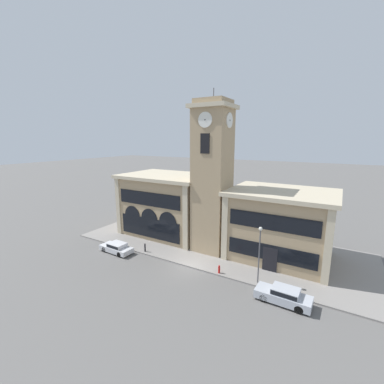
{
  "coord_description": "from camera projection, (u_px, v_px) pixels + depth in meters",
  "views": [
    {
      "loc": [
        13.39,
        -22.17,
        13.79
      ],
      "look_at": [
        -1.69,
        3.52,
        7.68
      ],
      "focal_mm": 24.0,
      "sensor_mm": 36.0,
      "label": 1
    }
  ],
  "objects": [
    {
      "name": "bollard",
      "position": [
        145.0,
        248.0,
        31.73
      ],
      "size": [
        0.18,
        0.18,
        1.06
      ],
      "color": "black",
      "rests_on": "sidewalk_kerb"
    },
    {
      "name": "parked_car_mid",
      "position": [
        284.0,
        295.0,
        21.9
      ],
      "size": [
        4.68,
        1.87,
        1.42
      ],
      "rotation": [
        0.0,
        0.0,
        3.11
      ],
      "color": "#B2B7C1",
      "rests_on": "ground_plane"
    },
    {
      "name": "fire_hydrant",
      "position": [
        219.0,
        269.0,
        26.64
      ],
      "size": [
        0.22,
        0.22,
        0.87
      ],
      "color": "red",
      "rests_on": "sidewalk_kerb"
    },
    {
      "name": "town_hall_right_wing",
      "position": [
        280.0,
        224.0,
        30.0
      ],
      "size": [
        11.82,
        9.24,
        8.09
      ],
      "color": "tan",
      "rests_on": "ground_plane"
    },
    {
      "name": "clock_tower",
      "position": [
        212.0,
        178.0,
        30.93
      ],
      "size": [
        4.64,
        4.64,
        19.49
      ],
      "color": "tan",
      "rests_on": "ground_plane"
    },
    {
      "name": "town_hall_left_wing",
      "position": [
        168.0,
        204.0,
        37.95
      ],
      "size": [
        12.89,
        9.24,
        8.83
      ],
      "color": "tan",
      "rests_on": "ground_plane"
    },
    {
      "name": "ground_plane",
      "position": [
        189.0,
        268.0,
        28.14
      ],
      "size": [
        300.0,
        300.0,
        0.0
      ],
      "primitive_type": "plane",
      "color": "#605E5B"
    },
    {
      "name": "parked_car_near",
      "position": [
        117.0,
        247.0,
        31.81
      ],
      "size": [
        4.41,
        1.89,
        1.25
      ],
      "rotation": [
        0.0,
        0.0,
        3.11
      ],
      "color": "silver",
      "rests_on": "ground_plane"
    },
    {
      "name": "sidewalk_kerb",
      "position": [
        216.0,
        245.0,
        34.07
      ],
      "size": [
        36.91,
        14.06,
        0.15
      ],
      "color": "gray",
      "rests_on": "ground_plane"
    },
    {
      "name": "street_lamp",
      "position": [
        260.0,
        247.0,
        24.2
      ],
      "size": [
        0.36,
        0.36,
        5.68
      ],
      "color": "#4C4C51",
      "rests_on": "sidewalk_kerb"
    }
  ]
}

